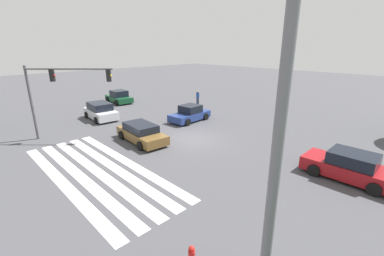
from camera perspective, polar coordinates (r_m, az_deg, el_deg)
The scene contains 10 objects.
ground_plane at distance 19.87m, azimuth 0.00°, elevation -2.56°, with size 127.65×127.65×0.00m, color #47474C.
crosswalk_markings at distance 15.96m, azimuth -20.29°, elevation -9.04°, with size 12.39×4.40×0.01m.
traffic_signal_mast at distance 21.44m, azimuth -27.99°, elevation 8.09°, with size 4.60×4.60×5.58m.
car_0 at distance 24.65m, azimuth -0.48°, elevation 3.15°, with size 2.33×4.32×1.53m.
car_1 at distance 26.83m, azimuth -19.64°, elevation 3.52°, with size 4.34×2.44×1.62m.
car_2 at distance 16.30m, azimuth 31.59°, elevation -7.33°, with size 4.57×2.24×1.55m.
car_3 at distance 19.66m, azimuth -11.18°, elevation -1.07°, with size 4.86×2.38×1.37m.
car_4 at distance 34.11m, azimuth -15.93°, elevation 6.62°, with size 4.32×2.40×1.57m.
pedestrian at distance 31.41m, azimuth 1.28°, elevation 6.93°, with size 0.41×0.41×1.78m.
street_light_pole_a at distance 3.70m, azimuth 18.01°, elevation -8.50°, with size 0.80×0.36×9.01m.
Camera 1 is at (13.35, -13.00, 6.90)m, focal length 24.00 mm.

